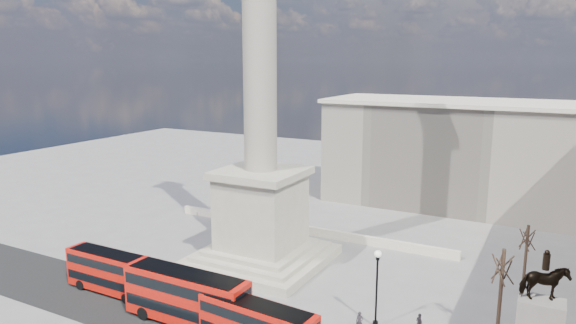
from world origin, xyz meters
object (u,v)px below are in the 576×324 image
(nelsons_column, at_px, (261,151))
(red_bus_b, at_px, (187,297))
(red_bus_a, at_px, (113,272))
(pedestrian_walking, at_px, (360,322))
(equestrian_statue, at_px, (540,319))
(victorian_lamp, at_px, (377,282))
(pedestrian_crossing, at_px, (419,323))

(nelsons_column, height_order, red_bus_b, nelsons_column)
(red_bus_a, relative_size, pedestrian_walking, 5.82)
(pedestrian_walking, bearing_deg, nelsons_column, 143.12)
(equestrian_statue, height_order, pedestrian_walking, equestrian_statue)
(pedestrian_walking, bearing_deg, red_bus_a, -174.86)
(nelsons_column, distance_m, red_bus_a, 19.57)
(red_bus_a, bearing_deg, equestrian_statue, 12.00)
(red_bus_a, bearing_deg, victorian_lamp, 13.56)
(red_bus_a, height_order, equestrian_statue, equestrian_statue)
(nelsons_column, bearing_deg, equestrian_statue, -11.85)
(equestrian_statue, bearing_deg, victorian_lamp, -171.42)
(victorian_lamp, xyz_separation_m, pedestrian_walking, (-0.96, -1.36, -3.23))
(nelsons_column, height_order, victorian_lamp, nelsons_column)
(victorian_lamp, bearing_deg, nelsons_column, 153.97)
(victorian_lamp, relative_size, pedestrian_walking, 3.94)
(pedestrian_walking, bearing_deg, pedestrian_crossing, 20.31)
(victorian_lamp, xyz_separation_m, equestrian_statue, (12.53, 1.89, -1.08))
(red_bus_a, xyz_separation_m, equestrian_statue, (37.51, 7.80, 0.84))
(red_bus_a, distance_m, pedestrian_crossing, 29.36)
(victorian_lamp, relative_size, equestrian_statue, 0.81)
(pedestrian_walking, bearing_deg, equestrian_statue, 7.94)
(nelsons_column, distance_m, pedestrian_walking, 21.55)
(nelsons_column, height_order, pedestrian_walking, nelsons_column)
(victorian_lamp, height_order, pedestrian_walking, victorian_lamp)
(nelsons_column, relative_size, equestrian_statue, 5.75)
(red_bus_b, relative_size, victorian_lamp, 1.70)
(equestrian_statue, xyz_separation_m, pedestrian_crossing, (-8.97, -1.05, -2.16))
(nelsons_column, bearing_deg, red_bus_a, -122.31)
(red_bus_b, height_order, pedestrian_crossing, red_bus_b)
(victorian_lamp, bearing_deg, red_bus_b, -153.42)
(red_bus_b, relative_size, equestrian_statue, 1.37)
(red_bus_b, bearing_deg, red_bus_a, 172.78)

